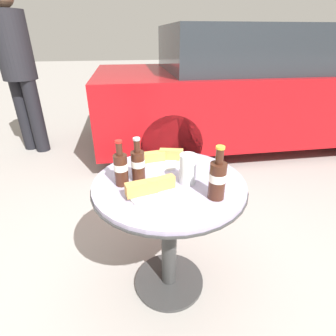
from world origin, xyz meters
TOP-DOWN VIEW (x-y plane):
  - ground_plane at (0.00, 0.00)m, footprint 30.00×30.00m
  - bistro_table at (0.00, 0.00)m, footprint 0.73×0.73m
  - cola_bottle_left at (0.17, -0.17)m, footprint 0.07×0.07m
  - cola_bottle_right at (-0.14, 0.03)m, footprint 0.06×0.06m
  - cola_bottle_center at (-0.22, 0.01)m, footprint 0.06×0.06m
  - drinking_glass at (0.08, -0.03)m, footprint 0.08×0.08m
  - lunch_plate_near at (-0.09, -0.11)m, footprint 0.22×0.20m
  - lunch_plate_far at (0.00, 0.21)m, footprint 0.24×0.24m
  - parked_car at (1.42, 2.15)m, footprint 3.94×1.69m
  - pedestrian at (-1.32, 2.24)m, footprint 0.36×0.36m

SIDE VIEW (x-z plane):
  - ground_plane at x=0.00m, z-range 0.00..0.00m
  - bistro_table at x=0.00m, z-range 0.17..0.86m
  - parked_car at x=1.42m, z-range -0.04..1.35m
  - lunch_plate_far at x=0.00m, z-range 0.67..0.73m
  - lunch_plate_near at x=-0.09m, z-range 0.67..0.74m
  - drinking_glass at x=0.08m, z-range 0.68..0.82m
  - cola_bottle_right at x=-0.14m, z-range 0.66..0.87m
  - cola_bottle_center at x=-0.22m, z-range 0.66..0.87m
  - cola_bottle_left at x=0.17m, z-range 0.66..0.89m
  - pedestrian at x=-1.32m, z-range 0.11..1.87m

